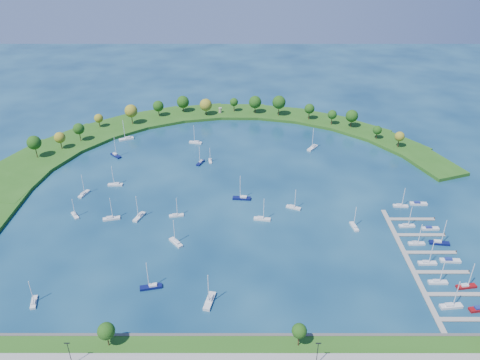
{
  "coord_description": "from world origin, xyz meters",
  "views": [
    {
      "loc": [
        5.11,
        -217.55,
        128.42
      ],
      "look_at": [
        5.0,
        5.0,
        4.0
      ],
      "focal_mm": 34.56,
      "sensor_mm": 36.0,
      "label": 1
    }
  ],
  "objects_px": {
    "docked_boat_6": "(417,243)",
    "docked_boat_8": "(407,225)",
    "harbor_tower": "(220,110)",
    "moored_boat_15": "(242,198)",
    "moored_boat_3": "(354,226)",
    "moored_boat_17": "(139,216)",
    "docked_boat_5": "(450,260)",
    "moored_boat_9": "(151,286)",
    "moored_boat_0": "(111,218)",
    "moored_boat_14": "(196,142)",
    "moored_boat_13": "(115,184)",
    "docked_boat_10": "(401,205)",
    "moored_boat_1": "(34,302)",
    "docked_boat_1": "(480,309)",
    "docked_boat_2": "(438,282)",
    "docked_boat_9": "(430,228)",
    "dock_system": "(426,262)",
    "moored_boat_8": "(84,193)",
    "moored_boat_18": "(176,215)",
    "moored_boat_12": "(313,147)",
    "docked_boat_7": "(439,242)",
    "moored_boat_7": "(75,215)",
    "moored_boat_2": "(116,155)",
    "docked_boat_3": "(466,286)",
    "moored_boat_4": "(200,162)",
    "moored_boat_5": "(176,242)",
    "docked_boat_11": "(418,203)",
    "docked_boat_4": "(427,262)",
    "moored_boat_10": "(210,160)",
    "moored_boat_11": "(210,300)",
    "moored_boat_19": "(126,138)",
    "docked_boat_0": "(451,305)"
  },
  "relations": [
    {
      "from": "docked_boat_6",
      "to": "docked_boat_8",
      "type": "distance_m",
      "value": 13.95
    },
    {
      "from": "harbor_tower",
      "to": "moored_boat_15",
      "type": "distance_m",
      "value": 123.38
    },
    {
      "from": "moored_boat_3",
      "to": "moored_boat_17",
      "type": "relative_size",
      "value": 0.88
    },
    {
      "from": "docked_boat_5",
      "to": "docked_boat_6",
      "type": "distance_m",
      "value": 16.11
    },
    {
      "from": "docked_boat_8",
      "to": "moored_boat_9",
      "type": "bearing_deg",
      "value": -163.61
    },
    {
      "from": "moored_boat_0",
      "to": "moored_boat_14",
      "type": "relative_size",
      "value": 0.98
    },
    {
      "from": "moored_boat_3",
      "to": "docked_boat_5",
      "type": "distance_m",
      "value": 44.1
    },
    {
      "from": "moored_boat_13",
      "to": "docked_boat_10",
      "type": "height_order",
      "value": "moored_boat_13"
    },
    {
      "from": "moored_boat_1",
      "to": "moored_boat_17",
      "type": "height_order",
      "value": "moored_boat_17"
    },
    {
      "from": "moored_boat_17",
      "to": "docked_boat_1",
      "type": "height_order",
      "value": "moored_boat_17"
    },
    {
      "from": "moored_boat_17",
      "to": "docked_boat_2",
      "type": "bearing_deg",
      "value": 89.93
    },
    {
      "from": "docked_boat_9",
      "to": "moored_boat_14",
      "type": "bearing_deg",
      "value": 139.05
    },
    {
      "from": "dock_system",
      "to": "docked_boat_10",
      "type": "distance_m",
      "value": 44.97
    },
    {
      "from": "moored_boat_8",
      "to": "docked_boat_5",
      "type": "relative_size",
      "value": 1.35
    },
    {
      "from": "dock_system",
      "to": "docked_boat_6",
      "type": "bearing_deg",
      "value": 88.96
    },
    {
      "from": "moored_boat_18",
      "to": "moored_boat_12",
      "type": "bearing_deg",
      "value": 33.78
    },
    {
      "from": "docked_boat_2",
      "to": "docked_boat_7",
      "type": "height_order",
      "value": "docked_boat_7"
    },
    {
      "from": "moored_boat_7",
      "to": "moored_boat_18",
      "type": "distance_m",
      "value": 50.64
    },
    {
      "from": "moored_boat_2",
      "to": "moored_boat_17",
      "type": "relative_size",
      "value": 1.03
    },
    {
      "from": "moored_boat_8",
      "to": "docked_boat_5",
      "type": "distance_m",
      "value": 183.91
    },
    {
      "from": "moored_boat_1",
      "to": "docked_boat_3",
      "type": "bearing_deg",
      "value": -100.92
    },
    {
      "from": "moored_boat_17",
      "to": "moored_boat_4",
      "type": "bearing_deg",
      "value": 176.35
    },
    {
      "from": "moored_boat_12",
      "to": "moored_boat_14",
      "type": "bearing_deg",
      "value": -59.66
    },
    {
      "from": "harbor_tower",
      "to": "moored_boat_5",
      "type": "height_order",
      "value": "moored_boat_5"
    },
    {
      "from": "moored_boat_4",
      "to": "docked_boat_10",
      "type": "relative_size",
      "value": 1.03
    },
    {
      "from": "moored_boat_17",
      "to": "docked_boat_3",
      "type": "bearing_deg",
      "value": 90.41
    },
    {
      "from": "docked_boat_5",
      "to": "moored_boat_9",
      "type": "bearing_deg",
      "value": -169.59
    },
    {
      "from": "docked_boat_11",
      "to": "moored_boat_9",
      "type": "bearing_deg",
      "value": -151.35
    },
    {
      "from": "moored_boat_12",
      "to": "docked_boat_4",
      "type": "distance_m",
      "value": 120.51
    },
    {
      "from": "docked_boat_4",
      "to": "docked_boat_8",
      "type": "height_order",
      "value": "docked_boat_4"
    },
    {
      "from": "moored_boat_10",
      "to": "docked_boat_3",
      "type": "relative_size",
      "value": 0.78
    },
    {
      "from": "moored_boat_4",
      "to": "docked_boat_6",
      "type": "distance_m",
      "value": 132.33
    },
    {
      "from": "moored_boat_12",
      "to": "docked_boat_3",
      "type": "relative_size",
      "value": 1.21
    },
    {
      "from": "moored_boat_1",
      "to": "moored_boat_17",
      "type": "relative_size",
      "value": 0.82
    },
    {
      "from": "moored_boat_14",
      "to": "docked_boat_4",
      "type": "distance_m",
      "value": 165.93
    },
    {
      "from": "moored_boat_9",
      "to": "moored_boat_10",
      "type": "xyz_separation_m",
      "value": [
        17.34,
        112.26,
        -0.09
      ]
    },
    {
      "from": "moored_boat_1",
      "to": "moored_boat_8",
      "type": "height_order",
      "value": "moored_boat_8"
    },
    {
      "from": "moored_boat_9",
      "to": "docked_boat_11",
      "type": "distance_m",
      "value": 143.09
    },
    {
      "from": "moored_boat_10",
      "to": "docked_boat_5",
      "type": "distance_m",
      "value": 145.23
    },
    {
      "from": "moored_boat_9",
      "to": "docked_boat_11",
      "type": "bearing_deg",
      "value": -166.05
    },
    {
      "from": "dock_system",
      "to": "docked_boat_8",
      "type": "height_order",
      "value": "docked_boat_8"
    },
    {
      "from": "dock_system",
      "to": "docked_boat_5",
      "type": "bearing_deg",
      "value": 3.66
    },
    {
      "from": "dock_system",
      "to": "moored_boat_11",
      "type": "distance_m",
      "value": 95.04
    },
    {
      "from": "moored_boat_3",
      "to": "moored_boat_13",
      "type": "height_order",
      "value": "moored_boat_13"
    },
    {
      "from": "dock_system",
      "to": "moored_boat_19",
      "type": "height_order",
      "value": "moored_boat_19"
    },
    {
      "from": "moored_boat_4",
      "to": "docked_boat_11",
      "type": "bearing_deg",
      "value": 90.85
    },
    {
      "from": "docked_boat_8",
      "to": "docked_boat_0",
      "type": "bearing_deg",
      "value": -93.86
    },
    {
      "from": "moored_boat_17",
      "to": "docked_boat_2",
      "type": "relative_size",
      "value": 1.12
    },
    {
      "from": "moored_boat_8",
      "to": "docked_boat_3",
      "type": "relative_size",
      "value": 0.98
    },
    {
      "from": "docked_boat_10",
      "to": "dock_system",
      "type": "bearing_deg",
      "value": -88.11
    }
  ]
}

